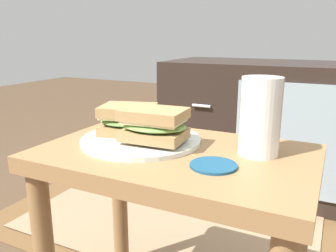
# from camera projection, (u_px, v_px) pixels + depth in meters

# --- Properties ---
(side_table) EXTENTS (0.56, 0.36, 0.46)m
(side_table) POSITION_uv_depth(u_px,v_px,m) (175.00, 191.00, 0.74)
(side_table) COLOR olive
(side_table) RESTS_ON ground
(tv_cabinet) EXTENTS (0.96, 0.46, 0.58)m
(tv_cabinet) POSITION_uv_depth(u_px,v_px,m) (274.00, 127.00, 1.56)
(tv_cabinet) COLOR black
(tv_cabinet) RESTS_ON ground
(area_rug) EXTENTS (1.30, 0.78, 0.01)m
(area_rug) POSITION_uv_depth(u_px,v_px,m) (170.00, 220.00, 1.33)
(area_rug) COLOR brown
(area_rug) RESTS_ON ground
(plate) EXTENTS (0.27, 0.27, 0.01)m
(plate) POSITION_uv_depth(u_px,v_px,m) (141.00, 140.00, 0.77)
(plate) COLOR silver
(plate) RESTS_ON side_table
(sandwich_front) EXTENTS (0.15, 0.13, 0.07)m
(sandwich_front) POSITION_uv_depth(u_px,v_px,m) (128.00, 120.00, 0.79)
(sandwich_front) COLOR #9E7A4C
(sandwich_front) RESTS_ON plate
(sandwich_back) EXTENTS (0.15, 0.11, 0.07)m
(sandwich_back) POSITION_uv_depth(u_px,v_px,m) (154.00, 124.00, 0.72)
(sandwich_back) COLOR #9E7A4C
(sandwich_back) RESTS_ON plate
(beer_glass) EXTENTS (0.08, 0.08, 0.15)m
(beer_glass) POSITION_uv_depth(u_px,v_px,m) (260.00, 118.00, 0.67)
(beer_glass) COLOR silver
(beer_glass) RESTS_ON side_table
(coaster) EXTENTS (0.09, 0.09, 0.01)m
(coaster) POSITION_uv_depth(u_px,v_px,m) (214.00, 165.00, 0.62)
(coaster) COLOR navy
(coaster) RESTS_ON side_table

